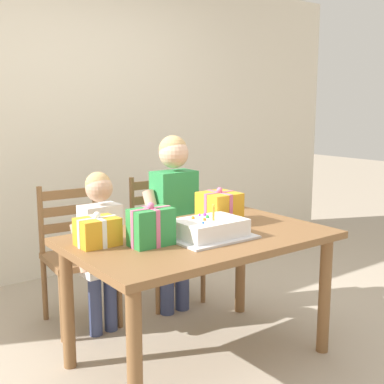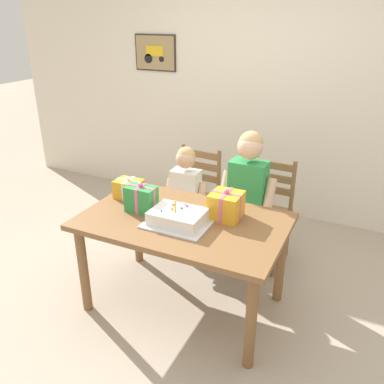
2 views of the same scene
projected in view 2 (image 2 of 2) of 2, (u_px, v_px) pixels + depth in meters
ground_plane at (184, 303)px, 3.13m from camera, size 20.00×20.00×0.00m
back_wall at (265, 93)px, 4.18m from camera, size 6.40×0.11×2.60m
dining_table at (183, 231)px, 2.88m from camera, size 1.43×0.89×0.74m
birthday_cake at (178, 218)px, 2.75m from camera, size 0.44×0.34×0.19m
gift_box_red_large at (141, 199)px, 2.91m from camera, size 0.22×0.14×0.23m
gift_box_beside_cake at (129, 189)px, 3.14m from camera, size 0.21×0.16×0.18m
gift_box_corner_small at (226, 206)px, 2.82m from camera, size 0.22×0.22×0.22m
chair_left at (193, 198)px, 3.81m from camera, size 0.45×0.45×0.92m
chair_right at (264, 212)px, 3.54m from camera, size 0.45×0.45×0.92m
child_older at (248, 190)px, 3.25m from camera, size 0.45×0.25×1.24m
child_younger at (186, 192)px, 3.52m from camera, size 0.38×0.22×1.04m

